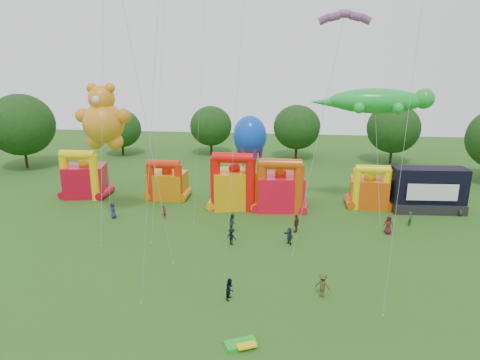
# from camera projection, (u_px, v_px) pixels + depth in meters

# --- Properties ---
(ground) EXTENTS (160.00, 160.00, 0.00)m
(ground) POSITION_uv_depth(u_px,v_px,m) (177.00, 351.00, 26.37)
(ground) COLOR #315618
(ground) RESTS_ON ground
(tree_ring) EXTENTS (120.18, 122.25, 12.07)m
(tree_ring) POSITION_uv_depth(u_px,v_px,m) (156.00, 254.00, 25.35)
(tree_ring) COLOR #352314
(tree_ring) RESTS_ON ground
(bouncy_castle_0) EXTENTS (5.72, 4.94, 6.40)m
(bouncy_castle_0) POSITION_uv_depth(u_px,v_px,m) (85.00, 178.00, 55.35)
(bouncy_castle_0) COLOR red
(bouncy_castle_0) RESTS_ON ground
(bouncy_castle_1) EXTENTS (4.78, 3.93, 5.27)m
(bouncy_castle_1) POSITION_uv_depth(u_px,v_px,m) (167.00, 183.00, 54.79)
(bouncy_castle_1) COLOR orange
(bouncy_castle_1) RESTS_ON ground
(bouncy_castle_2) EXTENTS (6.24, 5.48, 7.00)m
(bouncy_castle_2) POSITION_uv_depth(u_px,v_px,m) (234.00, 186.00, 51.33)
(bouncy_castle_2) COLOR #EAA10C
(bouncy_castle_2) RESTS_ON ground
(bouncy_castle_3) EXTENTS (5.84, 4.87, 6.50)m
(bouncy_castle_3) POSITION_uv_depth(u_px,v_px,m) (280.00, 189.00, 50.61)
(bouncy_castle_3) COLOR red
(bouncy_castle_3) RESTS_ON ground
(bouncy_castle_4) EXTENTS (4.77, 3.99, 5.47)m
(bouncy_castle_4) POSITION_uv_depth(u_px,v_px,m) (369.00, 190.00, 51.56)
(bouncy_castle_4) COLOR #D54D0B
(bouncy_castle_4) RESTS_ON ground
(stage_trailer) EXTENTS (8.40, 3.54, 5.27)m
(stage_trailer) POSITION_uv_depth(u_px,v_px,m) (428.00, 190.00, 50.02)
(stage_trailer) COLOR black
(stage_trailer) RESTS_ON ground
(teddy_bear_kite) EXTENTS (6.11, 4.33, 15.07)m
(teddy_bear_kite) POSITION_uv_depth(u_px,v_px,m) (103.00, 120.00, 45.31)
(teddy_bear_kite) COLOR orange
(teddy_bear_kite) RESTS_ON ground
(gecko_kite) EXTENTS (13.85, 8.25, 14.32)m
(gecko_kite) POSITION_uv_depth(u_px,v_px,m) (376.00, 118.00, 48.18)
(gecko_kite) COLOR green
(gecko_kite) RESTS_ON ground
(octopus_kite) EXTENTS (4.69, 6.14, 10.84)m
(octopus_kite) POSITION_uv_depth(u_px,v_px,m) (253.00, 156.00, 52.18)
(octopus_kite) COLOR blue
(octopus_kite) RESTS_ON ground
(parafoil_kites) EXTENTS (27.73, 12.48, 27.30)m
(parafoil_kites) POSITION_uv_depth(u_px,v_px,m) (186.00, 119.00, 38.59)
(parafoil_kites) COLOR red
(parafoil_kites) RESTS_ON ground
(diamond_kites) EXTENTS (22.54, 22.31, 42.45)m
(diamond_kites) POSITION_uv_depth(u_px,v_px,m) (216.00, 58.00, 37.00)
(diamond_kites) COLOR #D9470A
(diamond_kites) RESTS_ON ground
(folded_kite_bundle) EXTENTS (2.24, 1.75, 0.31)m
(folded_kite_bundle) POSITION_uv_depth(u_px,v_px,m) (242.00, 344.00, 26.83)
(folded_kite_bundle) COLOR green
(folded_kite_bundle) RESTS_ON ground
(spectator_0) EXTENTS (1.09, 0.93, 1.88)m
(spectator_0) POSITION_uv_depth(u_px,v_px,m) (113.00, 210.00, 48.05)
(spectator_0) COLOR #282742
(spectator_0) RESTS_ON ground
(spectator_1) EXTENTS (0.60, 0.69, 1.59)m
(spectator_1) POSITION_uv_depth(u_px,v_px,m) (164.00, 212.00, 47.96)
(spectator_1) COLOR maroon
(spectator_1) RESTS_ON ground
(spectator_2) EXTENTS (0.74, 0.95, 1.93)m
(spectator_2) POSITION_uv_depth(u_px,v_px,m) (233.00, 223.00, 44.43)
(spectator_2) COLOR #153626
(spectator_2) RESTS_ON ground
(spectator_3) EXTENTS (1.25, 1.07, 1.68)m
(spectator_3) POSITION_uv_depth(u_px,v_px,m) (232.00, 237.00, 41.25)
(spectator_3) COLOR black
(spectator_3) RESTS_ON ground
(spectator_4) EXTENTS (0.91, 1.22, 1.93)m
(spectator_4) POSITION_uv_depth(u_px,v_px,m) (296.00, 223.00, 44.18)
(spectator_4) COLOR #412B1A
(spectator_4) RESTS_ON ground
(spectator_5) EXTENTS (1.29, 1.61, 1.71)m
(spectator_5) POSITION_uv_depth(u_px,v_px,m) (289.00, 236.00, 41.33)
(spectator_5) COLOR #262C40
(spectator_5) RESTS_ON ground
(spectator_6) EXTENTS (1.07, 0.82, 1.97)m
(spectator_6) POSITION_uv_depth(u_px,v_px,m) (388.00, 225.00, 43.74)
(spectator_6) COLOR #521721
(spectator_6) RESTS_ON ground
(spectator_7) EXTENTS (0.61, 0.70, 1.62)m
(spectator_7) POSITION_uv_depth(u_px,v_px,m) (410.00, 219.00, 45.85)
(spectator_7) COLOR #1D4830
(spectator_7) RESTS_ON ground
(spectator_8) EXTENTS (0.81, 0.95, 1.69)m
(spectator_8) POSITION_uv_depth(u_px,v_px,m) (230.00, 289.00, 31.89)
(spectator_8) COLOR black
(spectator_8) RESTS_ON ground
(spectator_9) EXTENTS (1.40, 1.11, 1.89)m
(spectator_9) POSITION_uv_depth(u_px,v_px,m) (323.00, 285.00, 32.19)
(spectator_9) COLOR #443F1B
(spectator_9) RESTS_ON ground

